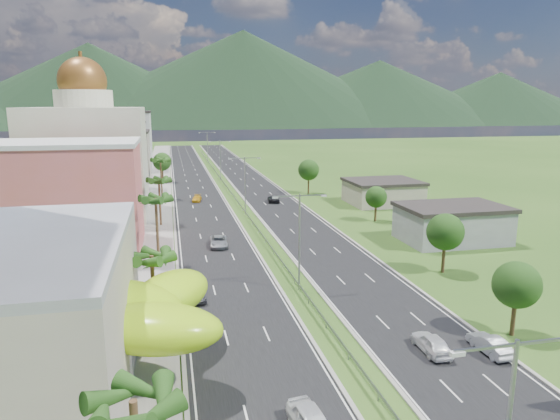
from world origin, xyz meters
TOP-DOWN VIEW (x-y plane):
  - ground at (0.00, 0.00)m, footprint 500.00×500.00m
  - road_left at (-7.50, 90.00)m, footprint 11.00×260.00m
  - road_right at (7.50, 90.00)m, footprint 11.00×260.00m
  - sidewalk_left at (-17.00, 90.00)m, footprint 7.00×260.00m
  - median_guardrail at (0.00, 71.99)m, footprint 0.10×216.06m
  - streetlight_median_b at (0.00, 10.00)m, footprint 6.04×0.25m
  - streetlight_median_c at (0.00, 50.00)m, footprint 6.04×0.25m
  - streetlight_median_d at (0.00, 95.00)m, footprint 6.04×0.25m
  - streetlight_median_e at (0.00, 140.00)m, footprint 6.04×0.25m
  - lime_canopy at (-20.00, -4.00)m, footprint 18.00×15.00m
  - pink_shophouse at (-28.00, 32.00)m, footprint 20.00×15.00m
  - domed_building at (-28.00, 55.00)m, footprint 20.00×20.00m
  - midrise_grey at (-27.00, 80.00)m, footprint 16.00×15.00m
  - midrise_beige at (-27.00, 102.00)m, footprint 16.00×15.00m
  - midrise_white at (-27.00, 125.00)m, footprint 16.00×15.00m
  - shed_near at (28.00, 25.00)m, footprint 15.00×10.00m
  - shed_far at (30.00, 55.00)m, footprint 14.00×12.00m
  - palm_tree_a at (-15.50, -22.00)m, footprint 3.60×3.60m
  - palm_tree_b at (-15.50, 2.00)m, footprint 3.60×3.60m
  - palm_tree_c at (-15.50, 22.00)m, footprint 3.60×3.60m
  - palm_tree_d at (-15.50, 45.00)m, footprint 3.60×3.60m
  - palm_tree_e at (-15.50, 70.00)m, footprint 3.60×3.60m
  - leafy_tree_lfar at (-15.50, 95.00)m, footprint 4.90×4.90m
  - leafy_tree_ra at (16.00, -5.00)m, footprint 4.20×4.20m
  - leafy_tree_rb at (19.00, 12.00)m, footprint 4.55×4.55m
  - leafy_tree_rc at (22.00, 40.00)m, footprint 3.85×3.85m
  - leafy_tree_rd at (18.00, 70.00)m, footprint 4.90×4.90m
  - mountain_ridge at (60.00, 450.00)m, footprint 860.00×140.00m
  - car_dark_left at (-11.70, 9.83)m, footprint 2.50×5.11m
  - car_silver_mid_left at (-7.07, 29.53)m, footprint 2.88×5.56m
  - car_yellow_far_left at (-8.17, 65.72)m, footprint 2.43×4.56m
  - car_white_near_right at (7.23, -6.34)m, footprint 1.99×4.73m
  - car_silver_right at (11.94, -7.50)m, footprint 1.73×4.58m
  - car_dark_far_right at (7.82, 61.48)m, footprint 2.87×5.18m

SIDE VIEW (x-z plane):
  - ground at x=0.00m, z-range 0.00..0.00m
  - mountain_ridge at x=60.00m, z-range -45.00..45.00m
  - road_left at x=-7.50m, z-range 0.00..0.04m
  - road_right at x=7.50m, z-range 0.00..0.04m
  - sidewalk_left at x=-17.00m, z-range 0.00..0.12m
  - median_guardrail at x=0.00m, z-range 0.24..1.00m
  - car_yellow_far_left at x=-8.17m, z-range 0.04..1.30m
  - car_dark_far_right at x=7.82m, z-range 0.04..1.41m
  - car_silver_right at x=11.94m, z-range 0.04..1.53m
  - car_silver_mid_left at x=-7.07m, z-range 0.04..1.54m
  - car_white_near_right at x=7.23m, z-range 0.04..1.64m
  - car_dark_left at x=-11.70m, z-range 0.04..1.65m
  - shed_far at x=30.00m, z-range 0.00..4.40m
  - shed_near at x=28.00m, z-range 0.00..5.00m
  - leafy_tree_rc at x=22.00m, z-range 1.21..7.54m
  - leafy_tree_ra at x=16.00m, z-range 1.33..8.23m
  - lime_canopy at x=-20.00m, z-range 1.29..8.69m
  - leafy_tree_rb at x=19.00m, z-range 1.44..8.92m
  - leafy_tree_lfar at x=-15.50m, z-range 1.55..9.60m
  - leafy_tree_rd at x=18.00m, z-range 1.55..9.60m
  - midrise_beige at x=-27.00m, z-range 0.00..13.00m
  - streetlight_median_b at x=0.00m, z-range 1.25..12.25m
  - streetlight_median_c at x=0.00m, z-range 1.25..12.25m
  - streetlight_median_d at x=0.00m, z-range 1.25..12.25m
  - streetlight_median_e at x=0.00m, z-range 1.25..12.25m
  - palm_tree_b at x=-15.50m, z-range 3.01..11.11m
  - pink_shophouse at x=-28.00m, z-range 0.00..15.00m
  - palm_tree_d at x=-15.50m, z-range 3.24..11.84m
  - midrise_grey at x=-27.00m, z-range 0.00..16.00m
  - palm_tree_a at x=-15.50m, z-range 3.47..12.57m
  - palm_tree_e at x=-15.50m, z-range 3.61..13.01m
  - palm_tree_c at x=-15.50m, z-range 3.70..13.30m
  - midrise_white at x=-27.00m, z-range 0.00..18.00m
  - domed_building at x=-28.00m, z-range -3.00..25.70m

